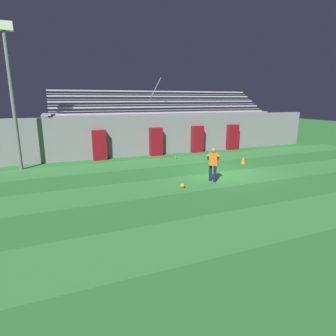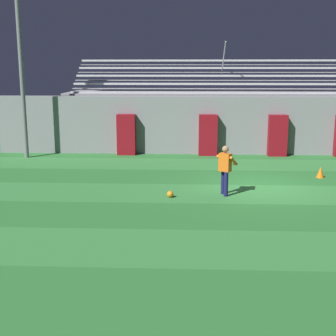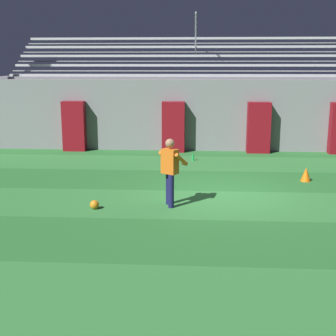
{
  "view_description": "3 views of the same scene",
  "coord_description": "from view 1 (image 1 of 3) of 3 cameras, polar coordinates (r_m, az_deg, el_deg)",
  "views": [
    {
      "loc": [
        -8.44,
        -12.66,
        3.93
      ],
      "look_at": [
        -3.46,
        -0.64,
        0.73
      ],
      "focal_mm": 30.0,
      "sensor_mm": 36.0,
      "label": 1
    },
    {
      "loc": [
        -2.59,
        -16.43,
        4.17
      ],
      "look_at": [
        -3.28,
        -0.86,
        0.81
      ],
      "focal_mm": 50.0,
      "sensor_mm": 36.0,
      "label": 2
    },
    {
      "loc": [
        -0.75,
        -12.3,
        3.42
      ],
      "look_at": [
        -1.49,
        -0.26,
        0.72
      ],
      "focal_mm": 50.0,
      "sensor_mm": 36.0,
      "label": 3
    }
  ],
  "objects": [
    {
      "name": "ground_plane",
      "position": [
        15.71,
        10.84,
        -0.92
      ],
      "size": [
        80.0,
        80.0,
        0.0
      ],
      "primitive_type": "plane",
      "color": "#286B2D"
    },
    {
      "name": "turf_stripe_near",
      "position": [
        11.44,
        27.59,
        -7.9
      ],
      "size": [
        28.0,
        2.45,
        0.01
      ],
      "primitive_type": "cube",
      "color": "#337A38",
      "rests_on": "ground"
    },
    {
      "name": "turf_stripe_mid",
      "position": [
        14.83,
        13.17,
        -1.9
      ],
      "size": [
        28.0,
        2.45,
        0.01
      ],
      "primitive_type": "cube",
      "color": "#337A38",
      "rests_on": "ground"
    },
    {
      "name": "turf_stripe_far",
      "position": [
        18.9,
        4.57,
        1.78
      ],
      "size": [
        28.0,
        2.45,
        0.01
      ],
      "primitive_type": "cube",
      "color": "#337A38",
      "rests_on": "ground"
    },
    {
      "name": "back_wall",
      "position": [
        21.09,
        1.28,
        6.93
      ],
      "size": [
        24.0,
        0.6,
        2.8
      ],
      "primitive_type": "cube",
      "color": "gray",
      "rests_on": "ground"
    },
    {
      "name": "padding_pillar_gate_left",
      "position": [
        20.02,
        -2.46,
        5.35
      ],
      "size": [
        0.89,
        0.44,
        1.97
      ],
      "primitive_type": "cube",
      "color": "maroon",
      "rests_on": "ground"
    },
    {
      "name": "padding_pillar_gate_right",
      "position": [
        21.37,
        5.97,
        5.83
      ],
      "size": [
        0.89,
        0.44,
        1.97
      ],
      "primitive_type": "cube",
      "color": "maroon",
      "rests_on": "ground"
    },
    {
      "name": "padding_pillar_far_left",
      "position": [
        19.05,
        -13.74,
        4.53
      ],
      "size": [
        0.89,
        0.44,
        1.97
      ],
      "primitive_type": "cube",
      "color": "maroon",
      "rests_on": "ground"
    },
    {
      "name": "padding_pillar_far_right",
      "position": [
        23.04,
        12.96,
        6.13
      ],
      "size": [
        0.89,
        0.44,
        1.97
      ],
      "primitive_type": "cube",
      "color": "maroon",
      "rests_on": "ground"
    },
    {
      "name": "bleacher_stand",
      "position": [
        23.22,
        -1.07,
        7.82
      ],
      "size": [
        18.0,
        4.05,
        5.43
      ],
      "color": "gray",
      "rests_on": "ground"
    },
    {
      "name": "floodlight_pole",
      "position": [
        17.77,
        -29.43,
        15.41
      ],
      "size": [
        0.9,
        0.36,
        7.8
      ],
      "color": "slate",
      "rests_on": "ground"
    },
    {
      "name": "goalkeeper",
      "position": [
        13.72,
        9.13,
        1.12
      ],
      "size": [
        0.74,
        0.71,
        1.67
      ],
      "color": "#19194C",
      "rests_on": "ground"
    },
    {
      "name": "soccer_ball",
      "position": [
        12.77,
        2.95,
        -3.6
      ],
      "size": [
        0.22,
        0.22,
        0.22
      ],
      "primitive_type": "sphere",
      "color": "orange",
      "rests_on": "ground"
    },
    {
      "name": "traffic_cone",
      "position": [
        18.23,
        15.05,
        1.56
      ],
      "size": [
        0.3,
        0.3,
        0.42
      ],
      "primitive_type": "cone",
      "color": "orange",
      "rests_on": "ground"
    },
    {
      "name": "water_bottle",
      "position": [
        18.9,
        1.63,
        2.18
      ],
      "size": [
        0.07,
        0.07,
        0.24
      ],
      "primitive_type": "cylinder",
      "color": "green",
      "rests_on": "ground"
    }
  ]
}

